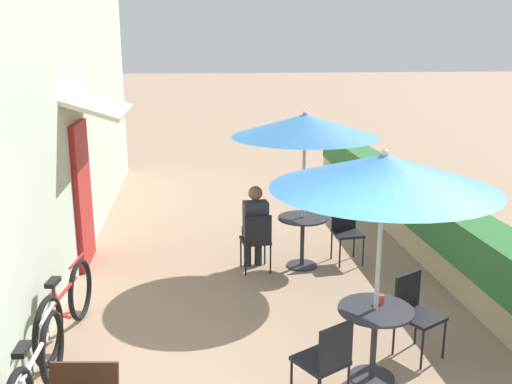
% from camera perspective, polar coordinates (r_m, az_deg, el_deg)
% --- Properties ---
extents(cafe_facade_wall, '(0.98, 11.49, 4.20)m').
position_cam_1_polar(cafe_facade_wall, '(8.92, -17.89, 6.93)').
color(cafe_facade_wall, '#B2C1AD').
rests_on(cafe_facade_wall, ground_plane).
extents(planter_hedge, '(0.60, 10.49, 1.01)m').
position_cam_1_polar(planter_hedge, '(9.77, 15.04, -1.55)').
color(planter_hedge, tan).
rests_on(planter_hedge, ground_plane).
extents(patio_table_near, '(0.72, 0.72, 0.75)m').
position_cam_1_polar(patio_table_near, '(5.72, 11.76, -13.38)').
color(patio_table_near, '#28282D').
rests_on(patio_table_near, ground_plane).
extents(patio_umbrella_near, '(2.05, 2.05, 2.28)m').
position_cam_1_polar(patio_umbrella_near, '(5.18, 12.65, 1.98)').
color(patio_umbrella_near, '#B7B7BC').
rests_on(patio_umbrella_near, ground_plane).
extents(cafe_chair_near_left, '(0.55, 0.55, 0.87)m').
position_cam_1_polar(cafe_chair_near_left, '(5.23, 7.07, -16.11)').
color(cafe_chair_near_left, black).
rests_on(cafe_chair_near_left, ground_plane).
extents(cafe_chair_near_right, '(0.55, 0.55, 0.87)m').
position_cam_1_polar(cafe_chair_near_right, '(6.25, 15.60, -11.14)').
color(cafe_chair_near_right, black).
rests_on(cafe_chair_near_right, ground_plane).
extents(coffee_cup_near, '(0.07, 0.07, 0.09)m').
position_cam_1_polar(coffee_cup_near, '(5.71, 12.39, -10.42)').
color(coffee_cup_near, '#B73D3D').
rests_on(coffee_cup_near, patio_table_near).
extents(patio_table_mid, '(0.72, 0.72, 0.75)m').
position_cam_1_polar(patio_table_mid, '(8.31, 4.67, -4.03)').
color(patio_table_mid, '#28282D').
rests_on(patio_table_mid, ground_plane).
extents(patio_umbrella_mid, '(2.05, 2.05, 2.28)m').
position_cam_1_polar(patio_umbrella_mid, '(7.95, 4.90, 6.63)').
color(patio_umbrella_mid, '#B7B7BC').
rests_on(patio_umbrella_mid, ground_plane).
extents(cafe_chair_mid_left, '(0.44, 0.44, 0.87)m').
position_cam_1_polar(cafe_chair_mid_left, '(8.07, 0.05, -4.59)').
color(cafe_chair_mid_left, black).
rests_on(cafe_chair_mid_left, ground_plane).
extents(seated_patron_mid_left, '(0.36, 0.43, 1.25)m').
position_cam_1_polar(seated_patron_mid_left, '(8.12, -0.11, -3.20)').
color(seated_patron_mid_left, '#23232D').
rests_on(seated_patron_mid_left, ground_plane).
extents(cafe_chair_mid_right, '(0.44, 0.44, 0.87)m').
position_cam_1_polar(cafe_chair_mid_right, '(8.60, 8.99, -3.56)').
color(cafe_chair_mid_right, black).
rests_on(cafe_chair_mid_right, ground_plane).
extents(bicycle_leaning, '(0.12, 1.72, 0.81)m').
position_cam_1_polar(bicycle_leaning, '(5.55, -21.10, -16.79)').
color(bicycle_leaning, black).
rests_on(bicycle_leaning, ground_plane).
extents(bicycle_second, '(0.30, 1.72, 0.82)m').
position_cam_1_polar(bicycle_second, '(6.69, -18.53, -10.93)').
color(bicycle_second, black).
rests_on(bicycle_second, ground_plane).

